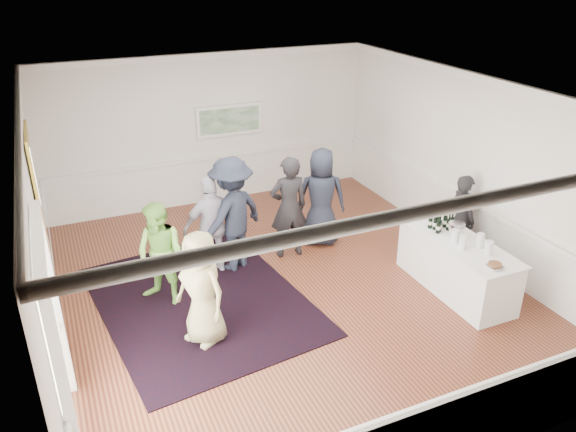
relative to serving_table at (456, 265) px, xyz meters
name	(u,v)px	position (x,y,z in m)	size (l,w,h in m)	color
floor	(287,287)	(-2.46, 1.14, -0.44)	(8.00, 8.00, 0.00)	brown
ceiling	(287,93)	(-2.46, 1.14, 2.76)	(7.00, 8.00, 0.02)	white
wall_left	(40,241)	(-5.96, 1.14, 1.16)	(0.02, 8.00, 3.20)	white
wall_right	(469,166)	(1.04, 1.14, 1.16)	(0.02, 8.00, 3.20)	white
wall_back	(211,130)	(-2.46, 5.14, 1.16)	(7.00, 0.02, 3.20)	white
wall_front	(459,352)	(-2.46, -2.86, 1.16)	(7.00, 0.02, 3.20)	white
wainscoting	(287,261)	(-2.46, 1.14, 0.06)	(7.00, 8.00, 1.00)	white
mirror	(38,191)	(-5.92, 2.44, 1.36)	(0.05, 1.25, 1.85)	gold
doorway	(56,333)	(-5.91, -0.76, 0.97)	(0.10, 1.78, 2.56)	white
landscape_painting	(229,120)	(-2.06, 5.09, 1.34)	(1.44, 0.06, 0.66)	white
area_rug	(201,300)	(-3.87, 1.33, -0.44)	(2.94, 3.86, 0.02)	black
serving_table	(456,265)	(0.00, 0.00, 0.00)	(0.83, 2.18, 0.88)	white
bartender	(462,218)	(0.74, 0.82, 0.35)	(0.58, 0.38, 1.59)	black
guest_tan	(202,288)	(-4.07, 0.37, 0.40)	(0.82, 0.54, 1.68)	tan
guest_green	(161,255)	(-4.38, 1.56, 0.38)	(0.80, 0.63, 1.66)	#82C850
guest_lilac	(212,226)	(-3.39, 2.14, 0.42)	(1.02, 0.42, 1.73)	#B7AFC4
guest_dark_a	(232,214)	(-3.03, 2.14, 0.56)	(1.30, 0.75, 2.01)	#1C212F
guest_dark_b	(289,207)	(-1.99, 2.16, 0.49)	(0.68, 0.45, 1.87)	black
guest_navy	(321,197)	(-1.25, 2.36, 0.48)	(0.90, 0.59, 1.85)	#1C212F
wine_bottles	(441,221)	(-0.02, 0.47, 0.59)	(0.38, 0.28, 0.31)	black
juice_pitchers	(472,241)	(0.00, -0.25, 0.56)	(0.41, 0.64, 0.24)	#83B641
ice_bucket	(456,231)	(0.02, 0.13, 0.55)	(0.26, 0.26, 0.24)	silver
nut_bowl	(495,266)	(-0.09, -0.87, 0.47)	(0.23, 0.23, 0.08)	white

